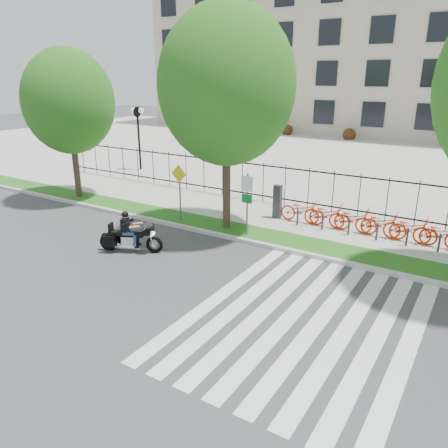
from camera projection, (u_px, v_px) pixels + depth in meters
The scene contains 15 objects.
ground at pixel (165, 278), 14.21m from camera, with size 120.00×120.00×0.00m, color #3E3E41.
curb at pixel (230, 237), 17.46m from camera, with size 60.00×0.20×0.15m, color #B6B2AB.
grass_verge at pixel (241, 231), 18.14m from camera, with size 60.00×1.50×0.15m, color #1D5A16.
sidewalk at pixel (268, 216), 20.14m from camera, with size 60.00×3.50×0.15m, color #A09D96.
plaza at pixel (369, 158), 34.19m from camera, with size 80.00×34.00×0.10m, color #A09D96.
crosswalk_stripes at pixel (304, 319), 11.78m from camera, with size 5.70×8.00×0.01m, color silver, non-canonical shape.
iron_fence at pixel (285, 185), 21.19m from camera, with size 30.00×0.06×2.00m, color black, non-canonical shape.
office_building at pixel (428, 37), 46.89m from camera, with size 60.00×21.90×20.15m.
lamp_post_left at pixel (138, 123), 28.80m from camera, with size 1.06×0.70×4.25m.
street_tree_0 at pixel (69, 102), 21.53m from camera, with size 4.47×4.47×7.40m.
street_tree_1 at pixel (227, 86), 16.62m from camera, with size 5.31×5.31×8.75m.
bike_share_station at pixel (394, 226), 16.95m from camera, with size 10.08×0.89×1.50m.
sign_pole_regulatory at pixel (247, 196), 17.07m from camera, with size 0.50×0.09×2.50m.
sign_pole_warning at pixel (179, 185), 18.75m from camera, with size 0.78×0.09×2.49m.
motorcycle_rider at pixel (130, 236), 16.10m from camera, with size 2.29×1.29×1.89m.
Camera 1 is at (8.48, -9.86, 6.29)m, focal length 35.00 mm.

